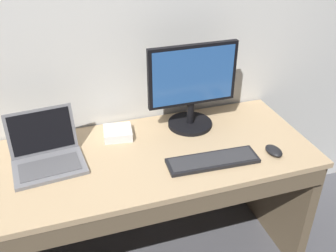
{
  "coord_description": "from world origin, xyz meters",
  "views": [
    {
      "loc": [
        -0.36,
        -1.5,
        1.88
      ],
      "look_at": [
        0.13,
        0.0,
        0.92
      ],
      "focal_mm": 40.44,
      "sensor_mm": 36.0,
      "label": 1
    }
  ],
  "objects_px": {
    "external_monitor": "(192,86)",
    "external_drive_box": "(118,133)",
    "wired_keyboard": "(213,161)",
    "computer_mouse": "(274,151)",
    "laptop_space_gray": "(47,154)"
  },
  "relations": [
    {
      "from": "external_monitor",
      "to": "external_drive_box",
      "type": "relative_size",
      "value": 3.27
    },
    {
      "from": "wired_keyboard",
      "to": "computer_mouse",
      "type": "distance_m",
      "value": 0.32
    },
    {
      "from": "computer_mouse",
      "to": "external_drive_box",
      "type": "relative_size",
      "value": 0.72
    },
    {
      "from": "wired_keyboard",
      "to": "external_drive_box",
      "type": "height_order",
      "value": "external_drive_box"
    },
    {
      "from": "laptop_space_gray",
      "to": "external_monitor",
      "type": "distance_m",
      "value": 0.8
    },
    {
      "from": "external_monitor",
      "to": "computer_mouse",
      "type": "bearing_deg",
      "value": -51.13
    },
    {
      "from": "laptop_space_gray",
      "to": "computer_mouse",
      "type": "bearing_deg",
      "value": -13.79
    },
    {
      "from": "computer_mouse",
      "to": "external_monitor",
      "type": "bearing_deg",
      "value": 123.45
    },
    {
      "from": "laptop_space_gray",
      "to": "external_drive_box",
      "type": "xyz_separation_m",
      "value": [
        0.37,
        0.13,
        -0.03
      ]
    },
    {
      "from": "wired_keyboard",
      "to": "external_drive_box",
      "type": "distance_m",
      "value": 0.53
    },
    {
      "from": "external_drive_box",
      "to": "external_monitor",
      "type": "bearing_deg",
      "value": -2.57
    },
    {
      "from": "external_monitor",
      "to": "laptop_space_gray",
      "type": "bearing_deg",
      "value": -172.01
    },
    {
      "from": "external_monitor",
      "to": "wired_keyboard",
      "type": "relative_size",
      "value": 1.06
    },
    {
      "from": "wired_keyboard",
      "to": "external_monitor",
      "type": "bearing_deg",
      "value": 86.9
    },
    {
      "from": "wired_keyboard",
      "to": "computer_mouse",
      "type": "xyz_separation_m",
      "value": [
        0.32,
        -0.03,
        0.01
      ]
    }
  ]
}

